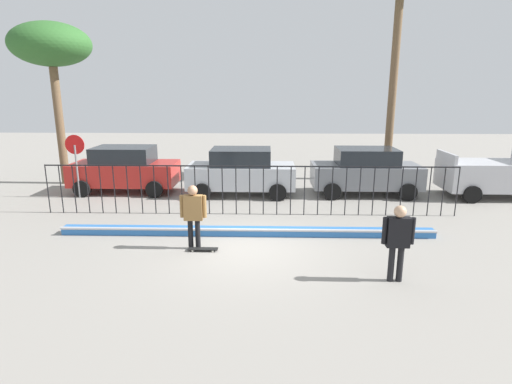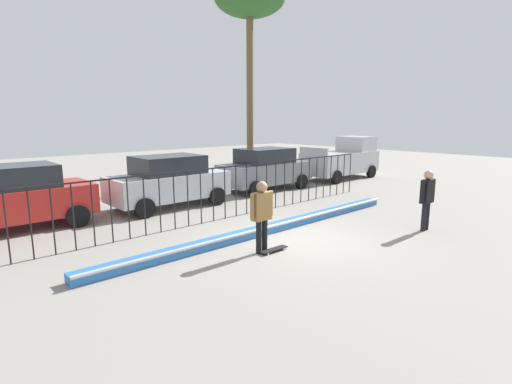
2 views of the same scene
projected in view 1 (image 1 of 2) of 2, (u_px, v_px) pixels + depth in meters
ground_plane at (245, 247)px, 11.29m from camera, size 60.00×60.00×0.00m
bowl_coping_ledge at (247, 231)px, 12.21m from camera, size 11.00×0.41×0.27m
perimeter_fence at (250, 184)px, 14.01m from camera, size 14.04×0.04×1.71m
skateboarder at (193, 211)px, 10.95m from camera, size 0.71×0.27×1.76m
skateboard at (203, 249)px, 11.02m from camera, size 0.80×0.20×0.07m
camera_operator at (398, 237)px, 9.07m from camera, size 0.71×0.27×1.77m
parked_car_red at (125, 169)px, 17.22m from camera, size 4.30×2.12×1.90m
parked_car_silver at (241, 171)px, 16.71m from camera, size 4.30×2.12×1.90m
parked_car_gray at (365, 171)px, 16.76m from camera, size 4.30×2.12×1.90m
pickup_truck at (510, 172)px, 16.30m from camera, size 4.70×2.12×2.24m
stop_sign at (76, 157)px, 16.10m from camera, size 0.76×0.07×2.50m
palm_tree_short at (51, 47)px, 17.58m from camera, size 3.36×3.36×6.99m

